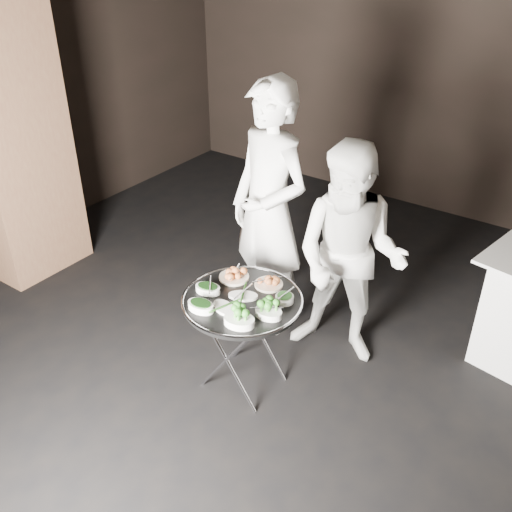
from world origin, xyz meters
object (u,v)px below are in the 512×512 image
Objects in this scene: waiter_left at (269,211)px; waiter_right at (349,258)px; tray_stand at (243,339)px; serving_tray at (242,300)px.

waiter_right is at bearing 13.25° from waiter_left.
waiter_right is (0.39, 0.68, 0.42)m from tray_stand.
waiter_left reaches higher than tray_stand.
tray_stand is at bearing -130.56° from waiter_right.
waiter_right is at bearing 60.11° from tray_stand.
serving_tray is at bearing 0.00° from tray_stand.
waiter_left is 1.18× the size of waiter_right.
waiter_left is (-0.28, 0.71, 0.26)m from serving_tray.
serving_tray is at bearing -53.49° from waiter_left.
tray_stand is 0.31m from serving_tray.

